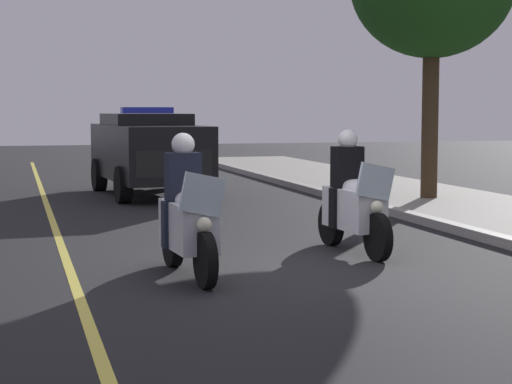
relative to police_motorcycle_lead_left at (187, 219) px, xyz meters
The scene contains 5 objects.
ground_plane 1.33m from the police_motorcycle_lead_left, 92.92° to the left, with size 80.00×80.00×0.00m, color black.
lane_stripe_center 1.51m from the police_motorcycle_lead_left, 92.46° to the right, with size 48.00×0.12×0.01m, color #E0D14C.
police_motorcycle_lead_left is the anchor object (origin of this frame).
police_motorcycle_lead_right 2.80m from the police_motorcycle_lead_left, 113.96° to the left, with size 2.14×0.61×1.72m.
police_suv 10.21m from the police_motorcycle_lead_left, behind, with size 5.02×2.35×2.05m.
Camera 1 is at (10.34, -3.10, 2.00)m, focal length 61.94 mm.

